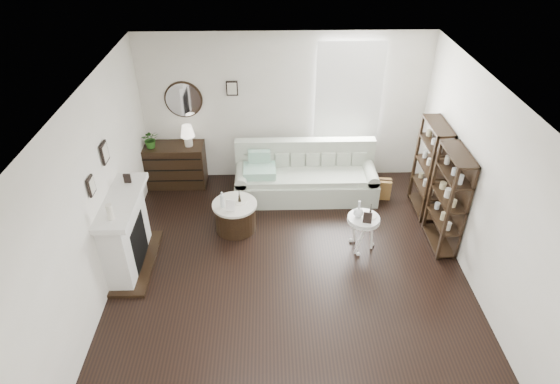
{
  "coord_description": "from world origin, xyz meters",
  "views": [
    {
      "loc": [
        -0.28,
        -4.9,
        4.73
      ],
      "look_at": [
        -0.13,
        0.8,
        0.89
      ],
      "focal_mm": 30.0,
      "sensor_mm": 36.0,
      "label": 1
    }
  ],
  "objects_px": {
    "sofa": "(305,179)",
    "pedestal_table": "(364,220)",
    "dresser": "(172,165)",
    "drum_table": "(235,216)"
  },
  "relations": [
    {
      "from": "sofa",
      "to": "pedestal_table",
      "type": "distance_m",
      "value": 1.7
    },
    {
      "from": "sofa",
      "to": "dresser",
      "type": "relative_size",
      "value": 2.07
    },
    {
      "from": "dresser",
      "to": "pedestal_table",
      "type": "bearing_deg",
      "value": -31.26
    },
    {
      "from": "sofa",
      "to": "pedestal_table",
      "type": "bearing_deg",
      "value": -63.74
    },
    {
      "from": "sofa",
      "to": "pedestal_table",
      "type": "height_order",
      "value": "sofa"
    },
    {
      "from": "sofa",
      "to": "pedestal_table",
      "type": "relative_size",
      "value": 4.2
    },
    {
      "from": "sofa",
      "to": "drum_table",
      "type": "relative_size",
      "value": 3.48
    },
    {
      "from": "sofa",
      "to": "dresser",
      "type": "xyz_separation_m",
      "value": [
        -2.4,
        0.39,
        0.08
      ]
    },
    {
      "from": "drum_table",
      "to": "sofa",
      "type": "bearing_deg",
      "value": 39.61
    },
    {
      "from": "sofa",
      "to": "drum_table",
      "type": "distance_m",
      "value": 1.54
    }
  ]
}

